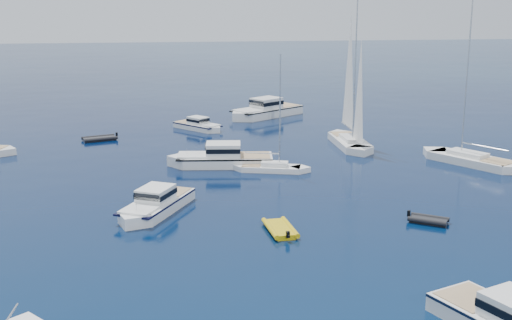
{
  "coord_description": "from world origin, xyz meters",
  "views": [
    {
      "loc": [
        -5.69,
        -32.7,
        16.64
      ],
      "look_at": [
        1.65,
        24.96,
        2.2
      ],
      "focal_mm": 47.84,
      "sensor_mm": 36.0,
      "label": 1
    }
  ],
  "objects": [
    {
      "name": "motor_cruiser_horizon",
      "position": [
        -2.26,
        50.15,
        0.0
      ],
      "size": [
        6.81,
        7.29,
        2.01
      ],
      "primitive_type": null,
      "rotation": [
        0.0,
        0.0,
        3.86
      ],
      "color": "silver",
      "rests_on": "ground"
    },
    {
      "name": "sailboat_centre",
      "position": [
        3.67,
        29.23,
        0.0
      ],
      "size": [
        8.1,
        3.97,
        11.52
      ],
      "primitive_type": null,
      "rotation": [
        0.0,
        0.0,
        4.45
      ],
      "color": "white",
      "rests_on": "ground"
    },
    {
      "name": "tender_yellow",
      "position": [
        1.81,
        12.52,
        0.0
      ],
      "size": [
        2.58,
        4.27,
        0.95
      ],
      "primitive_type": null,
      "rotation": [
        0.0,
        0.0,
        0.1
      ],
      "color": "gold",
      "rests_on": "ground"
    },
    {
      "name": "motor_cruiser_centre",
      "position": [
        -0.9,
        31.88,
        0.0
      ],
      "size": [
        11.34,
        4.45,
        2.9
      ],
      "primitive_type": null,
      "rotation": [
        0.0,
        0.0,
        1.47
      ],
      "color": "silver",
      "rests_on": "ground"
    },
    {
      "name": "sailboat_sails_r",
      "position": [
        13.87,
        38.89,
        0.0
      ],
      "size": [
        3.13,
        11.59,
        16.99
      ],
      "primitive_type": null,
      "rotation": [
        0.0,
        0.0,
        3.15
      ],
      "color": "silver",
      "rests_on": "ground"
    },
    {
      "name": "tender_grey_near",
      "position": [
        12.97,
        12.99,
        0.0
      ],
      "size": [
        3.42,
        3.07,
        0.95
      ],
      "primitive_type": null,
      "rotation": [
        0.0,
        0.0,
        4.12
      ],
      "color": "black",
      "rests_on": "ground"
    },
    {
      "name": "sailboat_mid_r",
      "position": [
        23.72,
        29.43,
        0.0
      ],
      "size": [
        9.21,
        11.66,
        17.56
      ],
      "primitive_type": null,
      "rotation": [
        0.0,
        0.0,
        0.59
      ],
      "color": "white",
      "rests_on": "ground"
    },
    {
      "name": "tender_grey_far",
      "position": [
        -13.86,
        45.3,
        0.0
      ],
      "size": [
        4.52,
        3.38,
        0.95
      ],
      "primitive_type": null,
      "rotation": [
        0.0,
        0.0,
        1.91
      ],
      "color": "black",
      "rests_on": "ground"
    },
    {
      "name": "motor_cruiser_left",
      "position": [
        -7.09,
        18.07,
        0.0
      ],
      "size": [
        6.91,
        9.89,
        2.52
      ],
      "primitive_type": null,
      "rotation": [
        0.0,
        0.0,
        2.68
      ],
      "color": "white",
      "rests_on": "ground"
    },
    {
      "name": "motor_cruiser_distant",
      "position": [
        7.11,
        57.97,
        0.0
      ],
      "size": [
        12.27,
        10.39,
        3.26
      ],
      "primitive_type": null,
      "rotation": [
        0.0,
        0.0,
        2.2
      ],
      "color": "silver",
      "rests_on": "ground"
    },
    {
      "name": "ground",
      "position": [
        0.0,
        0.0,
        0.0
      ],
      "size": [
        400.0,
        400.0,
        0.0
      ],
      "primitive_type": "plane",
      "color": "#072747",
      "rests_on": "ground"
    }
  ]
}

